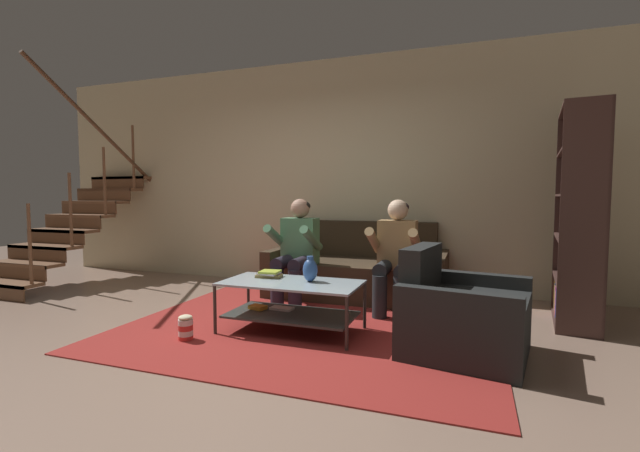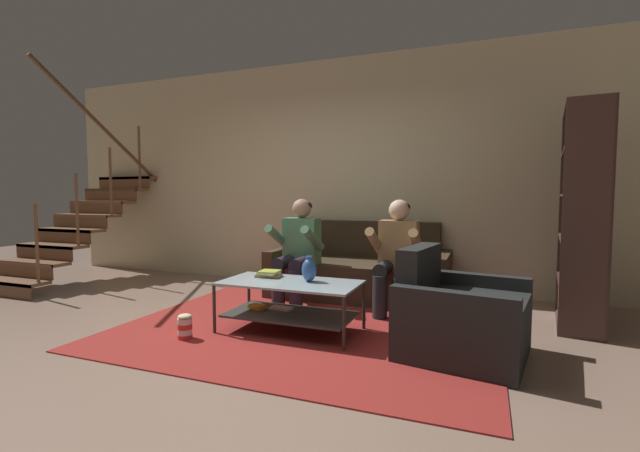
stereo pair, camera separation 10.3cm
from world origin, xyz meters
TOP-DOWN VIEW (x-y plane):
  - ground at (0.00, 0.00)m, footprint 16.80×16.80m
  - back_partition at (0.00, 2.46)m, footprint 8.40×0.12m
  - staircase_run at (-3.21, 1.65)m, footprint 0.99×2.64m
  - couch at (0.58, 1.95)m, footprint 2.00×0.98m
  - person_seated_left at (0.05, 1.37)m, footprint 0.50×0.58m
  - person_seated_right at (1.12, 1.37)m, footprint 0.50×0.58m
  - coffee_table at (0.38, 0.44)m, footprint 1.18×0.59m
  - area_rug at (0.49, 1.07)m, footprint 3.18×3.45m
  - vase at (0.54, 0.50)m, footprint 0.13×0.13m
  - book_stack at (0.13, 0.56)m, footprint 0.24×0.18m
  - bookshelf at (2.79, 1.63)m, footprint 0.46×1.01m
  - armchair at (1.77, 0.42)m, footprint 0.96×0.97m
  - popcorn_tub at (-0.32, -0.05)m, footprint 0.12×0.12m

SIDE VIEW (x-z plane):
  - ground at x=0.00m, z-range 0.00..0.00m
  - area_rug at x=0.49m, z-range 0.00..0.01m
  - popcorn_tub at x=-0.32m, z-range 0.00..0.21m
  - armchair at x=1.77m, z-range -0.12..0.66m
  - couch at x=0.58m, z-range -0.15..0.70m
  - coffee_table at x=0.38m, z-range 0.07..0.51m
  - book_stack at x=0.13m, z-range 0.44..0.50m
  - vase at x=0.54m, z-range 0.43..0.65m
  - person_seated_right at x=1.12m, z-range 0.05..1.18m
  - person_seated_left at x=0.05m, z-range 0.05..1.18m
  - bookshelf at x=2.79m, z-range -0.18..1.78m
  - staircase_run at x=-3.21m, z-range -0.35..2.40m
  - back_partition at x=0.00m, z-range 0.00..2.90m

